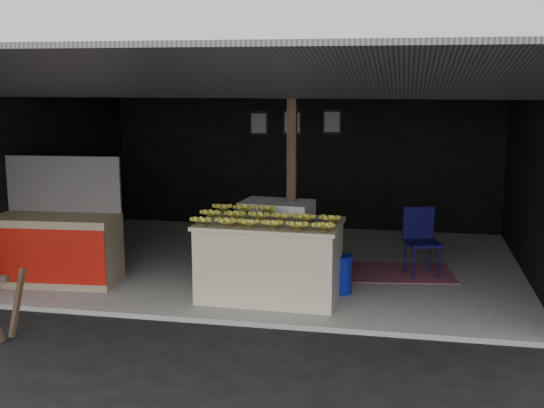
% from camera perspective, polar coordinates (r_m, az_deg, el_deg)
% --- Properties ---
extents(ground, '(80.00, 80.00, 0.00)m').
position_cam_1_polar(ground, '(7.67, -3.04, -10.17)').
color(ground, black).
rests_on(ground, ground).
extents(concrete_slab, '(7.00, 5.00, 0.06)m').
position_cam_1_polar(concrete_slab, '(9.98, 0.50, -5.03)').
color(concrete_slab, gray).
rests_on(concrete_slab, ground).
extents(shophouse, '(7.40, 7.29, 3.02)m').
position_cam_1_polar(shophouse, '(9.94, 0.86, 7.03)').
color(shophouse, black).
rests_on(shophouse, ground).
extents(banana_table, '(1.73, 1.09, 0.94)m').
position_cam_1_polar(banana_table, '(8.29, -0.16, -4.67)').
color(banana_table, beige).
rests_on(banana_table, concrete_slab).
extents(banana_pile, '(1.61, 0.99, 0.19)m').
position_cam_1_polar(banana_pile, '(8.16, -0.16, -0.85)').
color(banana_pile, gold).
rests_on(banana_pile, banana_table).
extents(white_crate, '(0.98, 0.72, 1.03)m').
position_cam_1_polar(white_crate, '(9.16, 0.39, -2.94)').
color(white_crate, white).
rests_on(white_crate, concrete_slab).
extents(neighbor_stall, '(1.63, 0.83, 1.63)m').
position_cam_1_polar(neighbor_stall, '(9.31, -17.58, -3.36)').
color(neighbor_stall, '#998466').
rests_on(neighbor_stall, concrete_slab).
extents(water_barrel, '(0.31, 0.31, 0.45)m').
position_cam_1_polar(water_barrel, '(8.56, 5.68, -5.95)').
color(water_barrel, '#0D1892').
rests_on(water_barrel, concrete_slab).
extents(plastic_chair, '(0.55, 0.55, 0.92)m').
position_cam_1_polar(plastic_chair, '(9.47, 12.32, -2.58)').
color(plastic_chair, '#0C0B3D').
rests_on(plastic_chair, concrete_slab).
extents(magenta_rug, '(1.63, 1.20, 0.01)m').
position_cam_1_polar(magenta_rug, '(9.58, 10.41, -5.66)').
color(magenta_rug, maroon).
rests_on(magenta_rug, concrete_slab).
extents(picture_frames, '(1.62, 0.04, 0.46)m').
position_cam_1_polar(picture_frames, '(12.03, 1.87, 6.83)').
color(picture_frames, black).
rests_on(picture_frames, shophouse).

